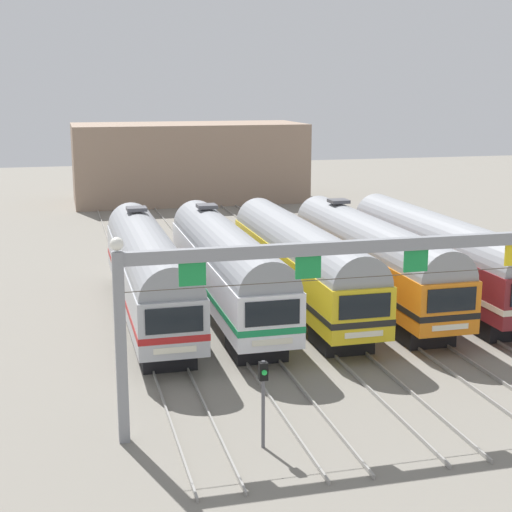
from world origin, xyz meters
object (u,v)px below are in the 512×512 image
object	(u,v)px
commuter_train_maroon	(438,252)
yard_signal_mast	(263,388)
commuter_train_stainless	(148,269)
commuter_train_white	(226,264)
commuter_train_yellow	(300,260)
catenary_gantry	(415,272)
commuter_train_orange	(370,256)

from	to	relation	value
commuter_train_maroon	yard_signal_mast	size ratio (longest dim) A/B	6.01
commuter_train_stainless	commuter_train_white	bearing A→B (deg)	0.00
commuter_train_yellow	commuter_train_maroon	world-z (taller)	same
yard_signal_mast	catenary_gantry	bearing A→B (deg)	14.95
commuter_train_stainless	yard_signal_mast	size ratio (longest dim) A/B	6.01
commuter_train_orange	commuter_train_maroon	distance (m)	3.98
catenary_gantry	commuter_train_white	bearing A→B (deg)	106.42
commuter_train_maroon	yard_signal_mast	bearing A→B (deg)	-132.71
commuter_train_white	yard_signal_mast	size ratio (longest dim) A/B	6.01
commuter_train_orange	catenary_gantry	xyz separation A→B (m)	(-3.98, -13.50, 2.54)
commuter_train_orange	yard_signal_mast	distance (m)	18.09
catenary_gantry	commuter_train_orange	bearing A→B (deg)	73.58
commuter_train_white	commuter_train_orange	distance (m)	7.96
commuter_train_yellow	catenary_gantry	world-z (taller)	catenary_gantry
commuter_train_stainless	commuter_train_orange	xyz separation A→B (m)	(11.94, 0.00, 0.00)
commuter_train_white	catenary_gantry	size ratio (longest dim) A/B	0.85
commuter_train_orange	catenary_gantry	bearing A→B (deg)	-106.42
commuter_train_orange	commuter_train_maroon	size ratio (longest dim) A/B	1.00
commuter_train_white	commuter_train_yellow	distance (m)	3.98
commuter_train_stainless	catenary_gantry	bearing A→B (deg)	-59.48
commuter_train_orange	commuter_train_stainless	bearing A→B (deg)	180.00
commuter_train_yellow	yard_signal_mast	world-z (taller)	commuter_train_yellow
commuter_train_white	commuter_train_orange	world-z (taller)	same
commuter_train_maroon	catenary_gantry	bearing A→B (deg)	-120.53
commuter_train_white	commuter_train_yellow	size ratio (longest dim) A/B	1.00
commuter_train_orange	yard_signal_mast	xyz separation A→B (m)	(-9.95, -15.09, -0.59)
catenary_gantry	yard_signal_mast	size ratio (longest dim) A/B	7.04
commuter_train_stainless	catenary_gantry	xyz separation A→B (m)	(7.96, -13.50, 2.54)
commuter_train_orange	commuter_train_white	bearing A→B (deg)	180.00
commuter_train_orange	catenary_gantry	size ratio (longest dim) A/B	0.85
commuter_train_yellow	commuter_train_white	bearing A→B (deg)	179.94
commuter_train_stainless	catenary_gantry	distance (m)	15.88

